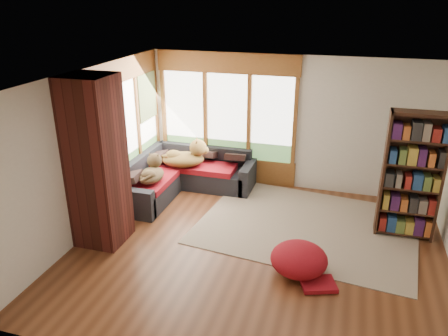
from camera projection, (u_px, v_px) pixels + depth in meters
The scene contains 16 objects.
floor at pixel (257, 250), 6.63m from camera, with size 5.50×5.50×0.00m, color #512A16.
ceiling at pixel (263, 79), 5.65m from camera, with size 5.50×5.50×0.00m, color white.
wall_back at pixel (287, 124), 8.36m from camera, with size 5.50×0.04×2.60m, color silver.
wall_front at pixel (202, 274), 3.92m from camera, with size 5.50×0.04×2.60m, color silver.
wall_left at pixel (89, 153), 6.86m from camera, with size 0.04×5.00×2.60m, color silver.
windows_back at pixel (227, 117), 8.63m from camera, with size 2.82×0.10×1.90m.
windows_left at pixel (127, 128), 7.90m from camera, with size 0.10×2.62×1.90m.
roller_blind at pixel (147, 97), 8.48m from camera, with size 0.03×0.72×0.90m, color olive.
brick_chimney at pixel (96, 163), 6.46m from camera, with size 0.70×0.70×2.60m, color #471914.
sectional_sofa at pixel (179, 176), 8.54m from camera, with size 2.20×2.20×0.80m.
area_rug at pixel (307, 226), 7.32m from camera, with size 3.47×2.66×0.01m, color beige.
bookshelf at pixel (412, 177), 6.68m from camera, with size 0.87×0.29×2.04m.
pouf at pixel (299, 258), 6.04m from camera, with size 0.79×0.79×0.43m, color maroon.
dog_tan at pixel (187, 152), 8.42m from camera, with size 0.96×0.76×0.47m.
dog_brindle at pixel (152, 167), 7.81m from camera, with size 0.52×0.75×0.39m.
throw_pillows at pixel (183, 154), 8.40m from camera, with size 1.98×1.68×0.45m.
Camera 1 is at (1.12, -5.58, 3.66)m, focal length 35.00 mm.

